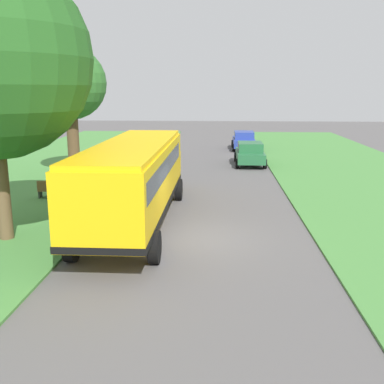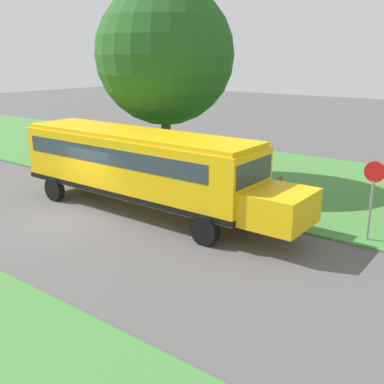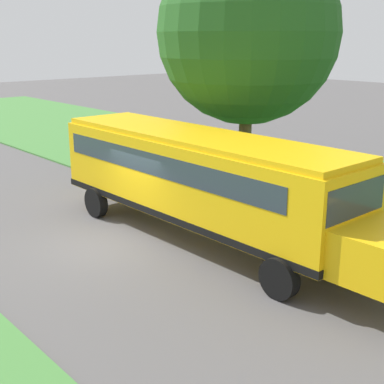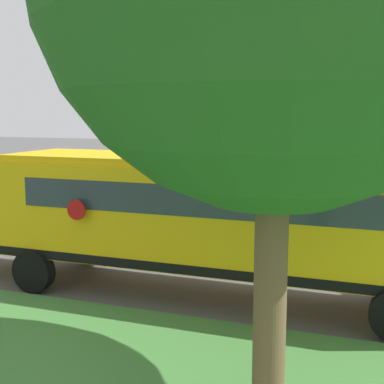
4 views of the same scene
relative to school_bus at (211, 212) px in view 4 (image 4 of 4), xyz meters
name	(u,v)px [view 4 (image 4 of 4)]	position (x,y,z in m)	size (l,w,h in m)	color
ground_plane	(300,272)	(2.41, -1.65, -1.92)	(120.00, 120.00, 0.00)	#565454
grass_far_side	(334,211)	(11.41, -1.65, -1.89)	(10.00, 80.00, 0.07)	#47843D
school_bus	(211,212)	(0.00, 0.00, 0.00)	(2.84, 12.42, 3.16)	yellow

